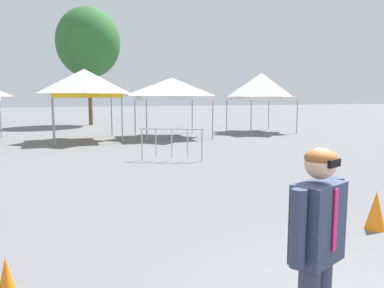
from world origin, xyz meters
The scene contains 7 objects.
canopy_tent_right_of_center centered at (-1.43, 16.53, 2.69)m, with size 3.16×3.16×3.36m.
canopy_tent_behind_right centered at (2.85, 16.64, 2.46)m, with size 3.51×3.51×3.02m.
canopy_tent_behind_center centered at (8.47, 17.44, 2.63)m, with size 3.19×3.19×3.40m.
person_foreground centered at (-0.80, 0.11, 1.03)m, with size 0.60×0.39×1.78m.
tree_behind_tents_left centered at (-0.48, 26.21, 5.82)m, with size 4.46×4.46×8.28m.
crowd_barrier_by_lift centered at (0.86, 9.77, 0.75)m, with size 1.95×0.88×1.08m.
traffic_cone_lot_center centered at (2.16, 2.46, 0.31)m, with size 0.32×0.32×0.63m, color orange.
Camera 1 is at (-2.58, -2.15, 2.16)m, focal length 35.52 mm.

